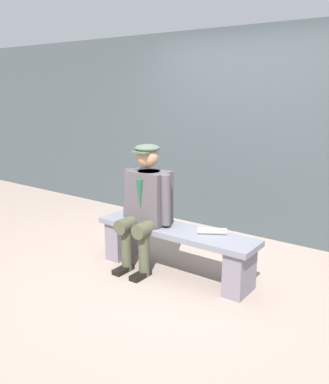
% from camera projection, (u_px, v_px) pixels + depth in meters
% --- Properties ---
extents(ground_plane, '(30.00, 30.00, 0.00)m').
position_uv_depth(ground_plane, '(175.00, 273.00, 4.17)').
color(ground_plane, gray).
extents(bench, '(1.71, 0.40, 0.48)m').
position_uv_depth(bench, '(175.00, 244.00, 4.10)').
color(bench, slate).
rests_on(bench, ground).
extents(seated_man, '(0.58, 0.56, 1.29)m').
position_uv_depth(seated_man, '(146.00, 201.00, 4.14)').
color(seated_man, '#4F484D').
rests_on(seated_man, ground).
extents(rolled_magazine, '(0.26, 0.19, 0.06)m').
position_uv_depth(rolled_magazine, '(212.00, 231.00, 3.88)').
color(rolled_magazine, beige).
rests_on(rolled_magazine, bench).
extents(stadium_wall, '(12.00, 0.24, 2.54)m').
position_uv_depth(stadium_wall, '(248.00, 134.00, 5.12)').
color(stadium_wall, '#3D4649').
rests_on(stadium_wall, ground).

